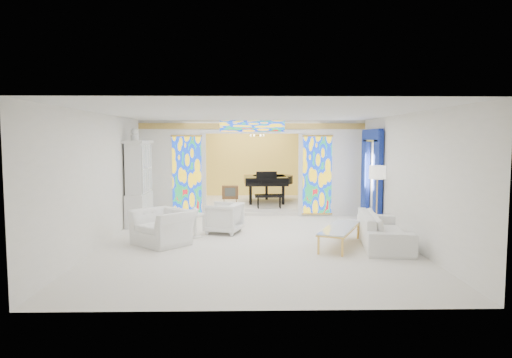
{
  "coord_description": "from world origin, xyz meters",
  "views": [
    {
      "loc": [
        -0.18,
        -12.25,
        2.42
      ],
      "look_at": [
        0.08,
        0.2,
        1.33
      ],
      "focal_mm": 32.0,
      "sensor_mm": 36.0,
      "label": 1
    }
  ],
  "objects_px": {
    "sofa": "(384,229)",
    "tv_console": "(230,192)",
    "china_cabinet": "(139,184)",
    "armchair_right": "(223,218)",
    "coffee_table": "(340,228)",
    "grand_piano": "(269,180)",
    "armchair_left": "(163,227)"
  },
  "relations": [
    {
      "from": "armchair_left",
      "to": "grand_piano",
      "type": "xyz_separation_m",
      "value": [
        2.73,
        5.88,
        0.55
      ]
    },
    {
      "from": "armchair_left",
      "to": "coffee_table",
      "type": "relative_size",
      "value": 0.6
    },
    {
      "from": "coffee_table",
      "to": "armchair_left",
      "type": "bearing_deg",
      "value": 176.04
    },
    {
      "from": "armchair_right",
      "to": "coffee_table",
      "type": "bearing_deg",
      "value": 79.2
    },
    {
      "from": "china_cabinet",
      "to": "sofa",
      "type": "bearing_deg",
      "value": -23.4
    },
    {
      "from": "grand_piano",
      "to": "tv_console",
      "type": "height_order",
      "value": "grand_piano"
    },
    {
      "from": "sofa",
      "to": "tv_console",
      "type": "xyz_separation_m",
      "value": [
        -3.7,
        5.4,
        0.23
      ]
    },
    {
      "from": "grand_piano",
      "to": "tv_console",
      "type": "distance_m",
      "value": 1.57
    },
    {
      "from": "china_cabinet",
      "to": "tv_console",
      "type": "xyz_separation_m",
      "value": [
        2.47,
        2.73,
        -0.57
      ]
    },
    {
      "from": "sofa",
      "to": "tv_console",
      "type": "height_order",
      "value": "tv_console"
    },
    {
      "from": "armchair_right",
      "to": "coffee_table",
      "type": "xyz_separation_m",
      "value": [
        2.71,
        -1.51,
        0.01
      ]
    },
    {
      "from": "sofa",
      "to": "coffee_table",
      "type": "relative_size",
      "value": 1.23
    },
    {
      "from": "armchair_right",
      "to": "grand_piano",
      "type": "distance_m",
      "value": 4.89
    },
    {
      "from": "armchair_right",
      "to": "grand_piano",
      "type": "relative_size",
      "value": 0.3
    },
    {
      "from": "armchair_left",
      "to": "sofa",
      "type": "height_order",
      "value": "armchair_left"
    },
    {
      "from": "armchair_left",
      "to": "coffee_table",
      "type": "xyz_separation_m",
      "value": [
        4.04,
        -0.28,
        0.01
      ]
    },
    {
      "from": "armchair_right",
      "to": "tv_console",
      "type": "bearing_deg",
      "value": -162.15
    },
    {
      "from": "sofa",
      "to": "coffee_table",
      "type": "xyz_separation_m",
      "value": [
        -1.02,
        -0.05,
        0.04
      ]
    },
    {
      "from": "armchair_left",
      "to": "grand_piano",
      "type": "distance_m",
      "value": 6.5
    },
    {
      "from": "tv_console",
      "to": "armchair_right",
      "type": "bearing_deg",
      "value": -92.51
    },
    {
      "from": "sofa",
      "to": "coffee_table",
      "type": "height_order",
      "value": "sofa"
    },
    {
      "from": "china_cabinet",
      "to": "armchair_left",
      "type": "bearing_deg",
      "value": -65.6
    },
    {
      "from": "armchair_left",
      "to": "tv_console",
      "type": "relative_size",
      "value": 1.9
    },
    {
      "from": "coffee_table",
      "to": "armchair_right",
      "type": "bearing_deg",
      "value": 150.91
    },
    {
      "from": "china_cabinet",
      "to": "armchair_right",
      "type": "bearing_deg",
      "value": -26.5
    },
    {
      "from": "coffee_table",
      "to": "grand_piano",
      "type": "relative_size",
      "value": 0.72
    },
    {
      "from": "armchair_right",
      "to": "sofa",
      "type": "xyz_separation_m",
      "value": [
        3.73,
        -1.45,
        -0.03
      ]
    },
    {
      "from": "armchair_left",
      "to": "tv_console",
      "type": "bearing_deg",
      "value": 117.67
    },
    {
      "from": "china_cabinet",
      "to": "tv_console",
      "type": "height_order",
      "value": "china_cabinet"
    },
    {
      "from": "armchair_right",
      "to": "tv_console",
      "type": "height_order",
      "value": "tv_console"
    },
    {
      "from": "grand_piano",
      "to": "tv_console",
      "type": "relative_size",
      "value": 4.47
    },
    {
      "from": "tv_console",
      "to": "coffee_table",
      "type": "bearing_deg",
      "value": -65.94
    }
  ]
}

